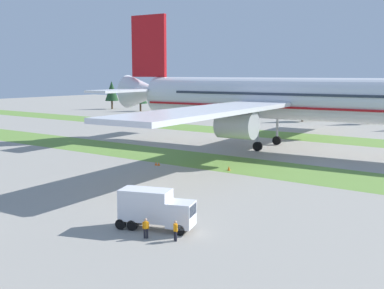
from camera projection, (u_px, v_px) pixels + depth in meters
name	position (u px, v px, depth m)	size (l,w,h in m)	color
grass_strip_near	(217.00, 162.00, 76.57)	(320.00, 12.31, 0.01)	olive
grass_strip_far	(310.00, 137.00, 105.76)	(320.00, 12.31, 0.01)	olive
airliner	(281.00, 98.00, 88.57)	(71.55, 88.18, 25.91)	silver
catering_truck	(155.00, 208.00, 43.50)	(7.32, 4.47, 3.58)	silver
ground_crew_marshaller	(175.00, 230.00, 40.51)	(0.50, 0.36, 1.74)	black
ground_crew_loader	(146.00, 227.00, 41.17)	(0.48, 0.37, 1.74)	black
taxiway_marker_0	(156.00, 164.00, 73.82)	(0.44, 0.44, 0.56)	orange
taxiway_marker_1	(229.00, 168.00, 69.92)	(0.44, 0.44, 0.65)	orange
taxiway_marker_2	(159.00, 164.00, 73.81)	(0.44, 0.44, 0.49)	orange
distant_tree_line	(331.00, 98.00, 137.05)	(193.38, 11.03, 12.28)	#4C3823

